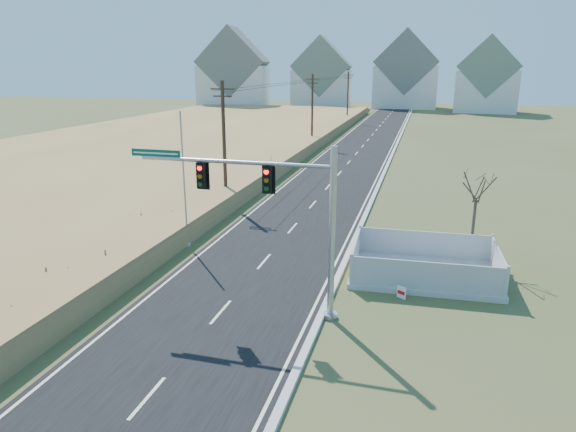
% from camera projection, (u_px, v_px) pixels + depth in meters
% --- Properties ---
extents(ground, '(260.00, 260.00, 0.00)m').
position_uv_depth(ground, '(238.00, 294.00, 23.39)').
color(ground, '#414C25').
rests_on(ground, ground).
extents(road, '(8.00, 180.00, 0.06)m').
position_uv_depth(road, '(366.00, 142.00, 69.72)').
color(road, black).
rests_on(road, ground).
extents(curb, '(0.30, 180.00, 0.18)m').
position_uv_depth(curb, '(397.00, 143.00, 68.67)').
color(curb, '#B2AFA8').
rests_on(curb, ground).
extents(reed_marsh, '(38.00, 110.00, 1.30)m').
position_uv_depth(reed_marsh, '(171.00, 141.00, 66.25)').
color(reed_marsh, tan).
rests_on(reed_marsh, ground).
extents(utility_pole_near, '(1.80, 0.26, 9.00)m').
position_uv_depth(utility_pole_near, '(224.00, 141.00, 37.59)').
color(utility_pole_near, '#422D1E').
rests_on(utility_pole_near, ground).
extents(utility_pole_mid, '(1.80, 0.26, 9.00)m').
position_uv_depth(utility_pole_mid, '(312.00, 109.00, 65.39)').
color(utility_pole_mid, '#422D1E').
rests_on(utility_pole_mid, ground).
extents(utility_pole_far, '(1.80, 0.26, 9.00)m').
position_uv_depth(utility_pole_far, '(348.00, 96.00, 93.19)').
color(utility_pole_far, '#422D1E').
rests_on(utility_pole_far, ground).
extents(condo_nw, '(17.69, 13.38, 19.05)m').
position_uv_depth(condo_nw, '(234.00, 76.00, 123.36)').
color(condo_nw, silver).
rests_on(condo_nw, ground).
extents(condo_nnw, '(14.93, 11.17, 17.03)m').
position_uv_depth(condo_nnw, '(322.00, 79.00, 126.01)').
color(condo_nnw, silver).
rests_on(condo_nnw, ground).
extents(condo_n, '(15.27, 10.20, 18.54)m').
position_uv_depth(condo_n, '(406.00, 76.00, 124.54)').
color(condo_n, silver).
rests_on(condo_n, ground).
extents(condo_ne, '(14.12, 10.51, 16.52)m').
position_uv_depth(condo_ne, '(488.00, 81.00, 112.87)').
color(condo_ne, silver).
rests_on(condo_ne, ground).
extents(traffic_signal_mast, '(8.94, 0.61, 7.11)m').
position_uv_depth(traffic_signal_mast, '(286.00, 212.00, 20.42)').
color(traffic_signal_mast, '#9EA0A5').
rests_on(traffic_signal_mast, ground).
extents(fence_enclosure, '(7.23, 5.07, 1.62)m').
position_uv_depth(fence_enclosure, '(424.00, 271.00, 25.24)').
color(fence_enclosure, '#B7B5AD').
rests_on(fence_enclosure, ground).
extents(open_sign, '(0.41, 0.29, 0.57)m').
position_uv_depth(open_sign, '(401.00, 292.00, 22.81)').
color(open_sign, white).
rests_on(open_sign, ground).
extents(flagpole, '(0.35, 0.35, 7.68)m').
position_uv_depth(flagpole, '(185.00, 194.00, 28.75)').
color(flagpole, '#B7B5AD').
rests_on(flagpole, ground).
extents(bare_tree, '(1.94, 1.94, 5.13)m').
position_uv_depth(bare_tree, '(477.00, 186.00, 26.01)').
color(bare_tree, '#4C3F33').
rests_on(bare_tree, ground).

